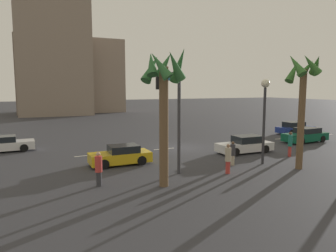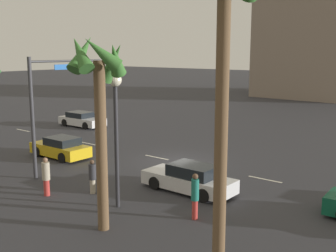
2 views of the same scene
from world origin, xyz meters
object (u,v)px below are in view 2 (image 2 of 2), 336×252
(streetlamp, at_px, (116,114))
(pedestrian_2, at_px, (195,195))
(palm_tree_1, at_px, (225,12))
(car_4, at_px, (190,179))
(palm_tree_2, at_px, (99,88))
(traffic_signal, at_px, (58,95))
(car_1, at_px, (82,120))
(pedestrian_3, at_px, (92,176))
(car_0, at_px, (61,148))
(pedestrian_1, at_px, (46,176))

(streetlamp, height_order, pedestrian_2, streetlamp)
(palm_tree_1, bearing_deg, car_4, -48.75)
(streetlamp, height_order, palm_tree_2, palm_tree_2)
(car_4, relative_size, palm_tree_2, 0.63)
(traffic_signal, distance_m, pedestrian_2, 10.16)
(car_1, relative_size, streetlamp, 0.77)
(traffic_signal, relative_size, pedestrian_3, 3.90)
(car_0, xyz_separation_m, car_4, (-10.23, 0.30, 0.02))
(palm_tree_1, height_order, palm_tree_2, palm_tree_1)
(car_0, distance_m, traffic_signal, 5.09)
(pedestrian_2, relative_size, pedestrian_3, 1.16)
(car_1, distance_m, palm_tree_1, 28.32)
(traffic_signal, xyz_separation_m, pedestrian_2, (-9.58, 0.80, -3.28))
(traffic_signal, relative_size, palm_tree_1, 0.65)
(car_4, xyz_separation_m, traffic_signal, (7.45, 1.82, 3.68))
(traffic_signal, xyz_separation_m, palm_tree_1, (-12.88, 4.38, 3.38))
(pedestrian_3, bearing_deg, car_1, -38.70)
(car_4, height_order, pedestrian_3, pedestrian_3)
(pedestrian_2, relative_size, palm_tree_1, 0.19)
(car_4, height_order, palm_tree_2, palm_tree_2)
(streetlamp, distance_m, pedestrian_2, 4.68)
(traffic_signal, distance_m, streetlamp, 6.40)
(palm_tree_1, bearing_deg, pedestrian_2, -47.22)
(pedestrian_1, distance_m, palm_tree_2, 6.62)
(car_0, xyz_separation_m, pedestrian_1, (-5.33, 4.91, 0.35))
(car_1, bearing_deg, pedestrian_1, 134.67)
(car_0, relative_size, pedestrian_3, 2.51)
(car_0, distance_m, streetlamp, 10.33)
(car_0, distance_m, pedestrian_1, 7.26)
(traffic_signal, height_order, streetlamp, traffic_signal)
(streetlamp, distance_m, palm_tree_1, 8.08)
(car_1, height_order, pedestrian_2, pedestrian_2)
(pedestrian_3, bearing_deg, palm_tree_1, 160.60)
(streetlamp, relative_size, pedestrian_1, 3.16)
(palm_tree_2, bearing_deg, palm_tree_1, 173.51)
(pedestrian_1, height_order, pedestrian_2, pedestrian_2)
(car_1, xyz_separation_m, streetlamp, (-16.47, 11.96, 3.48))
(car_1, xyz_separation_m, palm_tree_1, (-23.20, 14.60, 7.08))
(car_4, bearing_deg, palm_tree_1, 131.25)
(traffic_signal, height_order, pedestrian_3, traffic_signal)
(car_4, height_order, pedestrian_2, pedestrian_2)
(streetlamp, bearing_deg, pedestrian_3, -12.79)
(streetlamp, relative_size, palm_tree_2, 0.78)
(palm_tree_1, relative_size, palm_tree_2, 1.34)
(palm_tree_1, xyz_separation_m, palm_tree_2, (5.49, -0.63, -2.30))
(pedestrian_3, bearing_deg, streetlamp, 167.21)
(car_4, relative_size, pedestrian_3, 2.84)
(pedestrian_2, bearing_deg, traffic_signal, -4.80)
(traffic_signal, height_order, pedestrian_2, traffic_signal)
(car_0, distance_m, pedestrian_2, 12.71)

